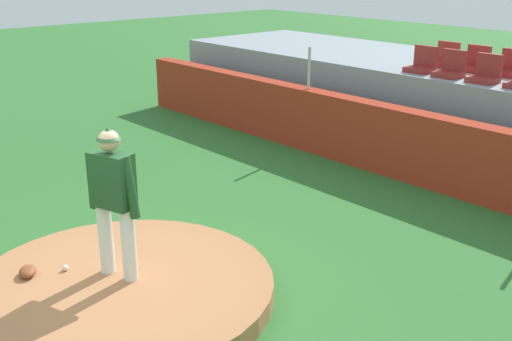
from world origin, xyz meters
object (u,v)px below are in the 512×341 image
object	(u,v)px
fielding_glove	(28,271)
stadium_chair_4	(445,59)
baseball	(65,268)
stadium_chair_1	(451,69)
stadium_chair_2	(485,74)
pitcher	(113,192)
stadium_chair_0	(422,64)
stadium_chair_6	(511,68)
stadium_chair_5	(475,63)

from	to	relation	value
fielding_glove	stadium_chair_4	world-z (taller)	stadium_chair_4
baseball	stadium_chair_4	distance (m)	8.81
stadium_chair_1	stadium_chair_2	xyz separation A→B (m)	(0.70, 0.01, 0.00)
pitcher	stadium_chair_0	distance (m)	7.41
stadium_chair_2	stadium_chair_6	world-z (taller)	same
baseball	stadium_chair_6	world-z (taller)	stadium_chair_6
baseball	stadium_chair_1	bearing A→B (deg)	87.66
fielding_glove	stadium_chair_1	distance (m)	8.29
fielding_glove	baseball	bearing A→B (deg)	90.93
stadium_chair_0	stadium_chair_2	size ratio (longest dim) A/B	1.00
baseball	stadium_chair_0	size ratio (longest dim) A/B	0.15
pitcher	stadium_chair_6	distance (m)	8.25
baseball	stadium_chair_4	bearing A→B (deg)	92.63
stadium_chair_2	stadium_chair_5	size ratio (longest dim) A/B	1.00
pitcher	stadium_chair_2	world-z (taller)	stadium_chair_2
stadium_chair_5	stadium_chair_6	size ratio (longest dim) A/B	1.00
stadium_chair_5	baseball	bearing A→B (deg)	87.98
stadium_chair_6	stadium_chair_4	bearing A→B (deg)	-0.22
baseball	fielding_glove	bearing A→B (deg)	-114.94
stadium_chair_1	stadium_chair_6	world-z (taller)	same
stadium_chair_2	pitcher	bearing A→B (deg)	86.30
baseball	fielding_glove	xyz separation A→B (m)	(-0.18, -0.40, 0.02)
fielding_glove	stadium_chair_0	xyz separation A→B (m)	(-0.17, 8.17, 1.59)
baseball	stadium_chair_0	distance (m)	7.94
baseball	stadium_chair_6	xyz separation A→B (m)	(1.02, 8.65, 1.61)
stadium_chair_0	stadium_chair_1	bearing A→B (deg)	176.37
stadium_chair_2	stadium_chair_5	distance (m)	1.14
fielding_glove	stadium_chair_0	distance (m)	8.32
stadium_chair_2	stadium_chair_4	world-z (taller)	same
fielding_glove	stadium_chair_2	distance (m)	8.37
stadium_chair_0	stadium_chair_1	xyz separation A→B (m)	(0.67, -0.04, 0.00)
fielding_glove	stadium_chair_5	distance (m)	9.17
stadium_chair_5	stadium_chair_2	bearing A→B (deg)	128.87
pitcher	baseball	distance (m)	1.25
stadium_chair_0	stadium_chair_2	xyz separation A→B (m)	(1.37, -0.03, 0.00)
fielding_glove	stadium_chair_4	distance (m)	9.19
stadium_chair_6	stadium_chair_2	bearing A→B (deg)	89.88
fielding_glove	stadium_chair_4	xyz separation A→B (m)	(-0.21, 9.05, 1.59)
baseball	stadium_chair_5	world-z (taller)	stadium_chair_5
baseball	stadium_chair_5	distance (m)	8.78
baseball	stadium_chair_5	xyz separation A→B (m)	(0.30, 8.62, 1.61)
pitcher	stadium_chair_5	distance (m)	8.21
pitcher	baseball	xyz separation A→B (m)	(-0.55, -0.44, -1.04)
baseball	stadium_chair_4	size ratio (longest dim) A/B	0.15
fielding_glove	pitcher	bearing A→B (deg)	74.65
stadium_chair_5	stadium_chair_6	distance (m)	0.72
stadium_chair_2	stadium_chair_6	xyz separation A→B (m)	(0.00, 0.91, 0.00)
baseball	stadium_chair_6	distance (m)	8.86
stadium_chair_1	stadium_chair_2	bearing A→B (deg)	-179.16
pitcher	stadium_chair_0	xyz separation A→B (m)	(-0.90, 7.33, 0.57)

